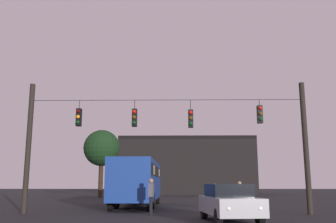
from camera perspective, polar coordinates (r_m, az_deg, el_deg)
ground_plane at (r=29.07m, az=0.15°, el=-13.99°), size 168.00×168.00×0.00m
overhead_signal_span at (r=19.81m, az=-0.31°, el=-4.10°), size 14.95×0.44×6.90m
city_bus at (r=26.02m, az=-4.56°, el=-10.21°), size 2.64×11.02×3.00m
car_near_right at (r=16.01m, az=9.30°, el=-13.48°), size 2.26×4.48×1.52m
pedestrian_crossing_left at (r=19.92m, az=7.20°, el=-12.84°), size 0.35×0.42×1.54m
pedestrian_crossing_center at (r=21.83m, az=10.92°, el=-12.33°), size 0.33×0.41×1.67m
pedestrian_crossing_right at (r=19.20m, az=-2.61°, el=-12.48°), size 0.29×0.39×1.79m
corner_building at (r=56.30m, az=2.83°, el=-8.37°), size 19.28×9.27×8.12m
tree_left_silhouette at (r=44.21m, az=-10.09°, el=-5.57°), size 4.19×4.19×7.70m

